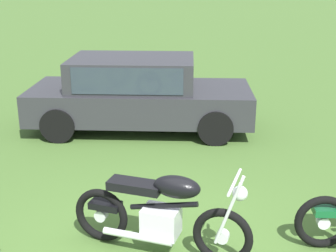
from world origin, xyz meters
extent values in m
torus|color=black|center=(0.57, 0.00, 0.33)|extent=(0.62, 0.38, 0.65)
torus|color=black|center=(-0.70, 0.64, 0.33)|extent=(0.62, 0.38, 0.65)
cylinder|color=silver|center=(0.57, 0.00, 0.33)|extent=(0.17, 0.15, 0.14)
cylinder|color=silver|center=(-0.70, 0.64, 0.33)|extent=(0.17, 0.15, 0.14)
cylinder|color=silver|center=(0.66, 0.05, 0.65)|extent=(0.25, 0.15, 0.73)
cylinder|color=silver|center=(0.58, -0.11, 0.65)|extent=(0.25, 0.15, 0.73)
cube|color=silver|center=(-0.05, 0.31, 0.38)|extent=(0.49, 0.45, 0.32)
cylinder|color=black|center=(-0.02, 0.30, 0.58)|extent=(0.72, 0.41, 0.22)
ellipsoid|color=black|center=(0.11, 0.23, 0.83)|extent=(0.58, 0.47, 0.24)
cube|color=black|center=(-0.32, 0.45, 0.77)|extent=(0.64, 0.49, 0.10)
cube|color=black|center=(-0.65, 0.62, 0.47)|extent=(0.40, 0.32, 0.08)
cylinder|color=silver|center=(0.66, -0.05, 0.98)|extent=(0.32, 0.58, 0.03)
sphere|color=silver|center=(0.71, -0.07, 0.86)|extent=(0.22, 0.22, 0.16)
cylinder|color=silver|center=(-0.32, 0.27, 0.24)|extent=(0.75, 0.43, 0.08)
torus|color=black|center=(1.76, 0.14, 0.32)|extent=(0.65, 0.20, 0.64)
cylinder|color=silver|center=(1.76, 0.14, 0.32)|extent=(0.16, 0.12, 0.14)
cube|color=#14592D|center=(1.82, 0.12, 0.46)|extent=(0.39, 0.24, 0.08)
cube|color=#2D2D33|center=(0.12, 4.64, 0.55)|extent=(4.53, 2.55, 0.60)
cube|color=#2D2D33|center=(-0.03, 4.67, 1.13)|extent=(2.61, 2.01, 0.60)
cube|color=#2D3842|center=(-0.03, 4.67, 1.15)|extent=(2.27, 1.98, 0.48)
cylinder|color=black|center=(1.68, 5.18, 0.32)|extent=(0.67, 0.34, 0.64)
cylinder|color=black|center=(1.37, 3.56, 0.32)|extent=(0.67, 0.34, 0.64)
cylinder|color=black|center=(-1.13, 5.73, 0.32)|extent=(0.67, 0.34, 0.64)
cylinder|color=black|center=(-1.45, 4.11, 0.32)|extent=(0.67, 0.34, 0.64)
camera|label=1|loc=(-0.63, -4.19, 3.01)|focal=49.87mm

